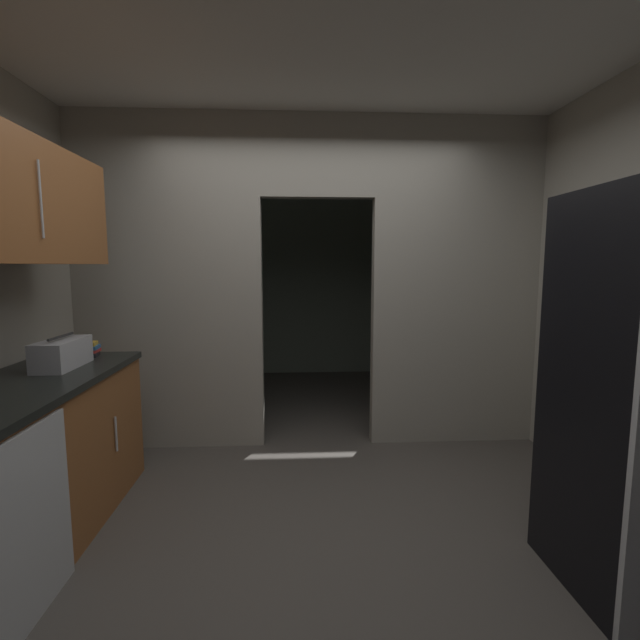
% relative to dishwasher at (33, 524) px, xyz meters
% --- Properties ---
extents(ground, '(20.00, 20.00, 0.00)m').
position_rel_dishwasher_xyz_m(ground, '(1.25, 0.42, -0.42)').
color(ground, '#47423D').
extents(kitchen_overhead_slab, '(4.20, 6.89, 0.06)m').
position_rel_dishwasher_xyz_m(kitchen_overhead_slab, '(1.25, 0.85, 2.31)').
color(kitchen_overhead_slab, silver).
extents(kitchen_partition, '(3.80, 0.12, 2.70)m').
position_rel_dishwasher_xyz_m(kitchen_partition, '(1.24, 1.86, 1.00)').
color(kitchen_partition, '#9E998C').
rests_on(kitchen_partition, ground).
extents(adjoining_room_shell, '(3.80, 2.63, 2.70)m').
position_rel_dishwasher_xyz_m(adjoining_room_shell, '(1.25, 3.70, 0.93)').
color(adjoining_room_shell, gray).
rests_on(adjoining_room_shell, ground).
extents(lower_cabinet_run, '(0.66, 1.79, 0.89)m').
position_rel_dishwasher_xyz_m(lower_cabinet_run, '(-0.32, 0.50, 0.03)').
color(lower_cabinet_run, brown).
rests_on(lower_cabinet_run, ground).
extents(dishwasher, '(0.02, 0.56, 0.83)m').
position_rel_dishwasher_xyz_m(dishwasher, '(0.00, 0.00, 0.00)').
color(dishwasher, '#B7BABC').
rests_on(dishwasher, ground).
extents(upper_cabinet_counterside, '(0.36, 1.61, 0.63)m').
position_rel_dishwasher_xyz_m(upper_cabinet_counterside, '(-0.32, 0.50, 1.42)').
color(upper_cabinet_counterside, brown).
extents(boombox, '(0.20, 0.41, 0.20)m').
position_rel_dishwasher_xyz_m(boombox, '(-0.29, 0.90, 0.56)').
color(boombox, '#B2B2B7').
rests_on(boombox, lower_cabinet_run).
extents(book_stack, '(0.13, 0.14, 0.10)m').
position_rel_dishwasher_xyz_m(book_stack, '(-0.28, 1.23, 0.52)').
color(book_stack, black).
rests_on(book_stack, lower_cabinet_run).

